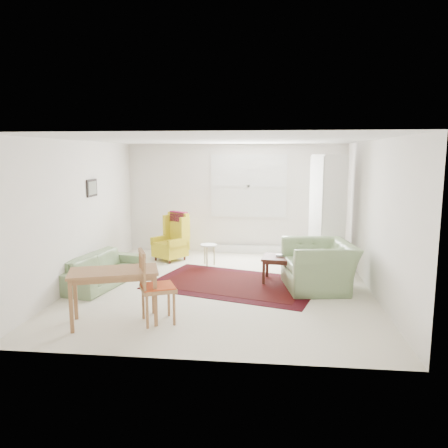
# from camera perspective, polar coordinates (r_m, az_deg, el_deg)

# --- Properties ---
(room) EXTENTS (5.04, 5.54, 2.51)m
(room) POSITION_cam_1_polar(r_m,az_deg,el_deg) (7.56, 0.07, 1.44)
(room) COLOR silver
(room) RESTS_ON ground
(rug) EXTENTS (3.25, 2.56, 0.03)m
(rug) POSITION_cam_1_polar(r_m,az_deg,el_deg) (7.77, 1.34, -7.73)
(rug) COLOR black
(rug) RESTS_ON ground
(sofa) EXTENTS (1.05, 1.90, 0.73)m
(sofa) POSITION_cam_1_polar(r_m,az_deg,el_deg) (7.98, -15.51, -5.02)
(sofa) COLOR #70895B
(sofa) RESTS_ON ground
(armchair) EXTENTS (1.26, 1.39, 0.96)m
(armchair) POSITION_cam_1_polar(r_m,az_deg,el_deg) (7.57, 12.30, -4.73)
(armchair) COLOR #70895B
(armchair) RESTS_ON ground
(wingback_chair) EXTENTS (0.85, 0.86, 1.04)m
(wingback_chair) POSITION_cam_1_polar(r_m,az_deg,el_deg) (9.43, -7.10, -1.64)
(wingback_chair) COLOR gold
(wingback_chair) RESTS_ON ground
(coffee_table) EXTENTS (0.63, 0.63, 0.47)m
(coffee_table) POSITION_cam_1_polar(r_m,az_deg,el_deg) (7.90, 7.17, -5.87)
(coffee_table) COLOR #3F1B13
(coffee_table) RESTS_ON ground
(stool) EXTENTS (0.43, 0.43, 0.44)m
(stool) POSITION_cam_1_polar(r_m,az_deg,el_deg) (9.00, -2.01, -4.03)
(stool) COLOR white
(stool) RESTS_ON ground
(cabinet) EXTENTS (0.64, 0.98, 2.26)m
(cabinet) POSITION_cam_1_polar(r_m,az_deg,el_deg) (9.01, 13.33, 1.62)
(cabinet) COLOR white
(cabinet) RESTS_ON ground
(desk) EXTENTS (1.28, 0.92, 0.73)m
(desk) POSITION_cam_1_polar(r_m,az_deg,el_deg) (6.15, -14.10, -9.16)
(desk) COLOR #96653C
(desk) RESTS_ON ground
(desk_chair) EXTENTS (0.59, 0.59, 1.01)m
(desk_chair) POSITION_cam_1_polar(r_m,az_deg,el_deg) (6.01, -8.63, -8.03)
(desk_chair) COLOR #96653C
(desk_chair) RESTS_ON ground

